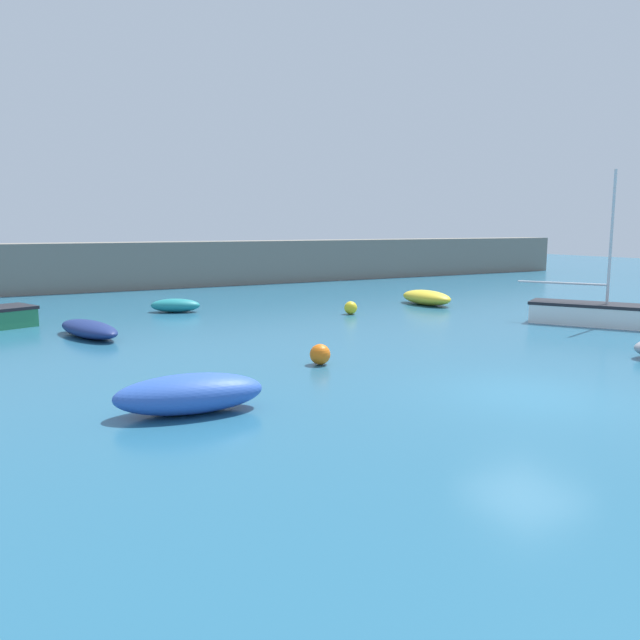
{
  "coord_description": "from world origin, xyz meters",
  "views": [
    {
      "loc": [
        -10.8,
        -9.57,
        3.74
      ],
      "look_at": [
        -0.13,
        9.35,
        0.49
      ],
      "focal_mm": 35.0,
      "sensor_mm": 36.0,
      "label": 1
    }
  ],
  "objects": [
    {
      "name": "ground_plane",
      "position": [
        0.0,
        0.0,
        -0.1
      ],
      "size": [
        120.0,
        120.0,
        0.2
      ],
      "primitive_type": "cube",
      "color": "#235B7A"
    },
    {
      "name": "harbor_breakwater",
      "position": [
        0.0,
        29.31,
        1.41
      ],
      "size": [
        65.88,
        2.72,
        2.82
      ],
      "primitive_type": "cube",
      "color": "slate",
      "rests_on": "ground_plane"
    },
    {
      "name": "rowboat_blue_near",
      "position": [
        8.48,
        14.09,
        0.35
      ],
      "size": [
        1.49,
        3.16,
        0.7
      ],
      "rotation": [
        0.0,
        0.0,
        1.59
      ],
      "color": "yellow",
      "rests_on": "ground_plane"
    },
    {
      "name": "open_tender_yellow",
      "position": [
        -7.08,
        2.4,
        0.4
      ],
      "size": [
        3.16,
        1.71,
        0.8
      ],
      "rotation": [
        0.0,
        0.0,
        2.99
      ],
      "color": "#2D56B7",
      "rests_on": "ground_plane"
    },
    {
      "name": "fishing_dinghy_green",
      "position": [
        -2.93,
        17.43,
        0.3
      ],
      "size": [
        2.38,
        1.9,
        0.6
      ],
      "rotation": [
        0.0,
        0.0,
        5.79
      ],
      "color": "teal",
      "rests_on": "ground_plane"
    },
    {
      "name": "mooring_buoy_orange",
      "position": [
        -2.58,
        5.0,
        0.29
      ],
      "size": [
        0.57,
        0.57,
        0.57
      ],
      "primitive_type": "sphere",
      "color": "orange",
      "rests_on": "ground_plane"
    },
    {
      "name": "rowboat_white_midwater",
      "position": [
        -7.36,
        12.62,
        0.28
      ],
      "size": [
        2.04,
        3.76,
        0.57
      ],
      "rotation": [
        0.0,
        0.0,
        1.83
      ],
      "color": "navy",
      "rests_on": "ground_plane"
    },
    {
      "name": "sailboat_tall_mast",
      "position": [
        10.26,
        5.56,
        0.45
      ],
      "size": [
        4.12,
        5.67,
        5.85
      ],
      "rotation": [
        0.0,
        0.0,
        5.24
      ],
      "color": "white",
      "rests_on": "ground_plane"
    },
    {
      "name": "mooring_buoy_yellow",
      "position": [
        3.48,
        13.05,
        0.28
      ],
      "size": [
        0.56,
        0.56,
        0.56
      ],
      "primitive_type": "sphere",
      "color": "yellow",
      "rests_on": "ground_plane"
    }
  ]
}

